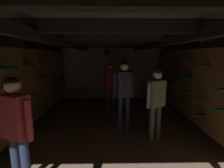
# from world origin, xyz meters

# --- Properties ---
(ground_plane) EXTENTS (8.40, 8.40, 0.00)m
(ground_plane) POSITION_xyz_m (0.00, 0.00, 0.00)
(ground_plane) COLOR #7A6651
(room_shell) EXTENTS (4.72, 6.52, 2.41)m
(room_shell) POSITION_xyz_m (0.00, 0.27, 1.43)
(room_shell) COLOR gray
(room_shell) RESTS_ON ground_plane
(wine_crate_stack) EXTENTS (0.52, 0.35, 0.60)m
(wine_crate_stack) POSITION_xyz_m (0.35, 2.17, 0.30)
(wine_crate_stack) COLOR brown
(wine_crate_stack) RESTS_ON ground_plane
(display_bottle) EXTENTS (0.08, 0.08, 0.35)m
(display_bottle) POSITION_xyz_m (0.38, 2.21, 0.74)
(display_bottle) COLOR black
(display_bottle) RESTS_ON wine_crate_stack
(person_host_center) EXTENTS (0.54, 0.35, 1.76)m
(person_host_center) POSITION_xyz_m (0.28, 0.09, 1.07)
(person_host_center) COLOR #232D4C
(person_host_center) RESTS_ON ground_plane
(person_guest_mid_right) EXTENTS (0.48, 0.36, 1.60)m
(person_guest_mid_right) POSITION_xyz_m (0.94, -0.43, 0.96)
(person_guest_mid_right) COLOR #4C473D
(person_guest_mid_right) RESTS_ON ground_plane
(person_guest_far_right) EXTENTS (0.52, 0.32, 1.63)m
(person_guest_far_right) POSITION_xyz_m (0.36, 1.03, 0.98)
(person_guest_far_right) COLOR #4C473D
(person_guest_far_right) RESTS_ON ground_plane
(person_guest_rear_center) EXTENTS (0.52, 0.30, 1.63)m
(person_guest_rear_center) POSITION_xyz_m (-0.05, 1.62, 0.98)
(person_guest_rear_center) COLOR #4C473D
(person_guest_rear_center) RESTS_ON ground_plane
(person_guest_near_left) EXTENTS (0.50, 0.33, 1.64)m
(person_guest_near_left) POSITION_xyz_m (-1.33, -1.80, 0.99)
(person_guest_near_left) COLOR #232D4C
(person_guest_near_left) RESTS_ON ground_plane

